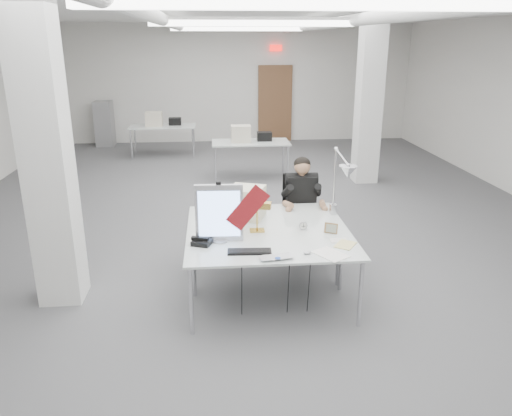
{
  "coord_description": "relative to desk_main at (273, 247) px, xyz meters",
  "views": [
    {
      "loc": [
        -0.59,
        -7.21,
        2.77
      ],
      "look_at": [
        -0.13,
        -2.0,
        1.0
      ],
      "focal_mm": 35.0,
      "sensor_mm": 36.0,
      "label": 1
    }
  ],
  "objects": [
    {
      "name": "beige_monitor",
      "position": [
        -0.21,
        0.89,
        0.2
      ],
      "size": [
        0.49,
        0.48,
        0.37
      ],
      "primitive_type": "cube",
      "rotation": [
        0.0,
        0.0,
        -0.35
      ],
      "color": "beige",
      "rests_on": "desk_second"
    },
    {
      "name": "keyboard",
      "position": [
        -0.25,
        -0.16,
        0.02
      ],
      "size": [
        0.44,
        0.17,
        0.02
      ],
      "primitive_type": "cube",
      "rotation": [
        0.0,
        0.0,
        -0.06
      ],
      "color": "black",
      "rests_on": "desk_main"
    },
    {
      "name": "filing_cabinet",
      "position": [
        -3.5,
        9.15,
        -0.14
      ],
      "size": [
        0.45,
        0.55,
        1.2
      ],
      "primitive_type": "cube",
      "color": "gray",
      "rests_on": "room_shell"
    },
    {
      "name": "room_shell",
      "position": [
        0.04,
        2.63,
        0.95
      ],
      "size": [
        10.04,
        14.04,
        3.24
      ],
      "color": "#4E4E50",
      "rests_on": "ground"
    },
    {
      "name": "picture_frame_right",
      "position": [
        0.68,
        0.29,
        0.07
      ],
      "size": [
        0.15,
        0.1,
        0.12
      ],
      "primitive_type": "cube",
      "rotation": [
        -0.21,
        0.0,
        -0.48
      ],
      "color": "olive",
      "rests_on": "desk_main"
    },
    {
      "name": "bg_desk_b",
      "position": [
        -1.8,
        7.7,
        0.0
      ],
      "size": [
        1.6,
        0.8,
        0.02
      ],
      "primitive_type": "cube",
      "color": "silver",
      "rests_on": "room_shell"
    },
    {
      "name": "bg_desk_a",
      "position": [
        0.2,
        5.5,
        0.0
      ],
      "size": [
        1.6,
        0.8,
        0.02
      ],
      "primitive_type": "cube",
      "color": "silver",
      "rests_on": "room_shell"
    },
    {
      "name": "paper_stack_c",
      "position": [
        0.71,
        0.07,
        0.02
      ],
      "size": [
        0.19,
        0.13,
        0.01
      ],
      "primitive_type": "cube",
      "rotation": [
        0.0,
        0.0,
        -0.01
      ],
      "color": "silver",
      "rests_on": "desk_main"
    },
    {
      "name": "office_chair",
      "position": [
        0.56,
        1.51,
        -0.16
      ],
      "size": [
        0.59,
        0.59,
        1.16
      ],
      "primitive_type": null,
      "rotation": [
        0.0,
        0.0,
        -0.04
      ],
      "color": "black",
      "rests_on": "room_shell"
    },
    {
      "name": "seated_person",
      "position": [
        0.56,
        1.46,
        0.16
      ],
      "size": [
        0.56,
        0.69,
        1.0
      ],
      "primitive_type": null,
      "rotation": [
        0.0,
        0.0,
        -0.04
      ],
      "color": "black",
      "rests_on": "office_chair"
    },
    {
      "name": "desk_second",
      "position": [
        0.0,
        0.9,
        0.0
      ],
      "size": [
        1.8,
        0.9,
        0.02
      ],
      "primitive_type": "cube",
      "color": "silver",
      "rests_on": "room_shell"
    },
    {
      "name": "architect_lamp",
      "position": [
        0.85,
        0.67,
        0.47
      ],
      "size": [
        0.45,
        0.75,
        0.92
      ],
      "primitive_type": null,
      "rotation": [
        0.0,
        0.0,
        0.31
      ],
      "color": "#B3B3B7",
      "rests_on": "desk_second"
    },
    {
      "name": "monitor",
      "position": [
        -0.54,
        0.18,
        0.32
      ],
      "size": [
        0.5,
        0.07,
        0.62
      ],
      "primitive_type": "cube",
      "rotation": [
        0.0,
        0.0,
        -0.05
      ],
      "color": "#B4B4B9",
      "rests_on": "desk_main"
    },
    {
      "name": "desk_phone",
      "position": [
        -0.73,
        0.09,
        0.04
      ],
      "size": [
        0.24,
        0.23,
        0.05
      ],
      "primitive_type": "cube",
      "rotation": [
        0.0,
        0.0,
        -0.38
      ],
      "color": "black",
      "rests_on": "desk_main"
    },
    {
      "name": "pennant",
      "position": [
        -0.24,
        0.14,
        0.38
      ],
      "size": [
        0.46,
        0.03,
        0.5
      ],
      "primitive_type": "cube",
      "rotation": [
        0.0,
        -0.87,
        0.03
      ],
      "color": "maroon",
      "rests_on": "monitor"
    },
    {
      "name": "desk_clock",
      "position": [
        0.39,
        0.42,
        0.06
      ],
      "size": [
        0.1,
        0.04,
        0.09
      ],
      "primitive_type": "cylinder",
      "rotation": [
        1.57,
        0.0,
        -0.15
      ],
      "color": "#B8B7BD",
      "rests_on": "desk_main"
    },
    {
      "name": "laptop",
      "position": [
        0.0,
        -0.38,
        0.03
      ],
      "size": [
        0.36,
        0.26,
        0.03
      ],
      "primitive_type": "imported",
      "rotation": [
        0.0,
        0.0,
        0.16
      ],
      "color": "#BABABF",
      "rests_on": "desk_main"
    },
    {
      "name": "paper_stack_a",
      "position": [
        0.54,
        -0.28,
        0.02
      ],
      "size": [
        0.37,
        0.4,
        0.01
      ],
      "primitive_type": "cube",
      "rotation": [
        0.0,
        0.0,
        0.57
      ],
      "color": "white",
      "rests_on": "desk_main"
    },
    {
      "name": "desk_main",
      "position": [
        0.0,
        0.0,
        0.0
      ],
      "size": [
        1.8,
        0.9,
        0.02
      ],
      "primitive_type": "cube",
      "color": "silver",
      "rests_on": "room_shell"
    },
    {
      "name": "picture_frame_left",
      "position": [
        -0.61,
        0.34,
        0.07
      ],
      "size": [
        0.14,
        0.06,
        0.11
      ],
      "primitive_type": "cube",
      "rotation": [
        -0.21,
        0.0,
        0.16
      ],
      "color": "#9E8844",
      "rests_on": "desk_main"
    },
    {
      "name": "mouse",
      "position": [
        0.31,
        -0.25,
        0.03
      ],
      "size": [
        0.08,
        0.06,
        0.03
      ],
      "primitive_type": "ellipsoid",
      "rotation": [
        0.0,
        0.0,
        -0.06
      ],
      "color": "#B1B1B6",
      "rests_on": "desk_main"
    },
    {
      "name": "bankers_lamp",
      "position": [
        -0.12,
        0.42,
        0.16
      ],
      "size": [
        0.28,
        0.17,
        0.3
      ],
      "primitive_type": null,
      "rotation": [
        0.0,
        0.0,
        -0.24
      ],
      "color": "gold",
      "rests_on": "desk_main"
    },
    {
      "name": "paper_stack_b",
      "position": [
        0.75,
        -0.06,
        0.02
      ],
      "size": [
        0.28,
        0.3,
        0.01
      ],
      "primitive_type": "cube",
      "rotation": [
        0.0,
        0.0,
        -0.61
      ],
      "color": "#DFD385",
      "rests_on": "desk_main"
    }
  ]
}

